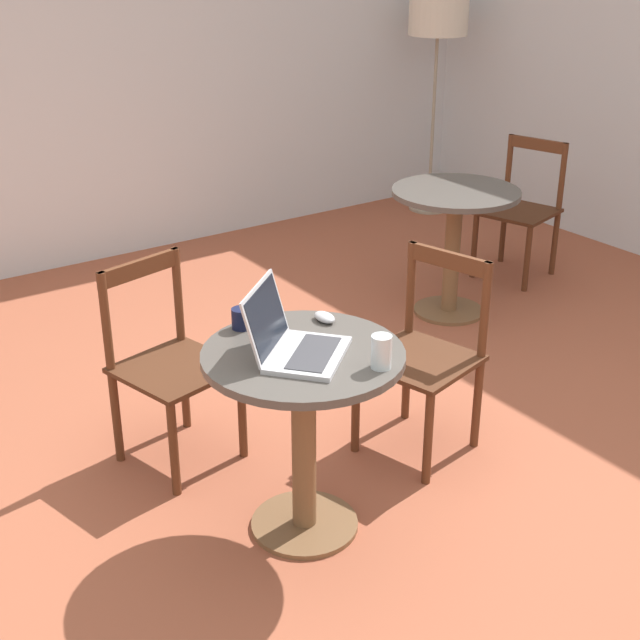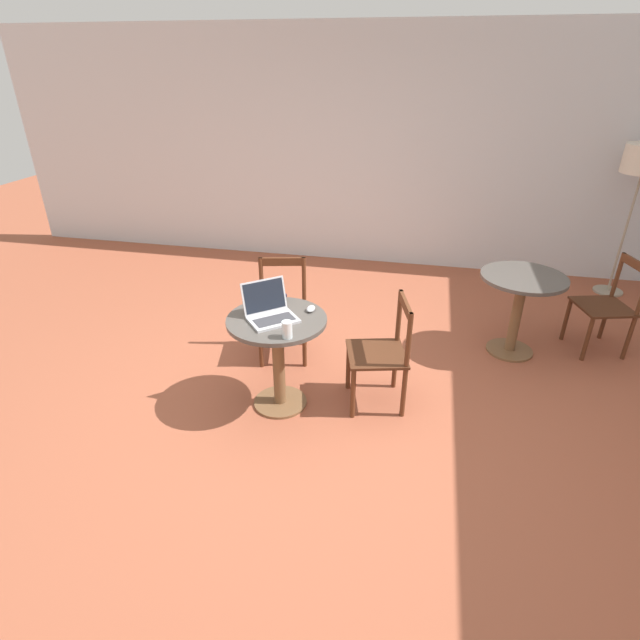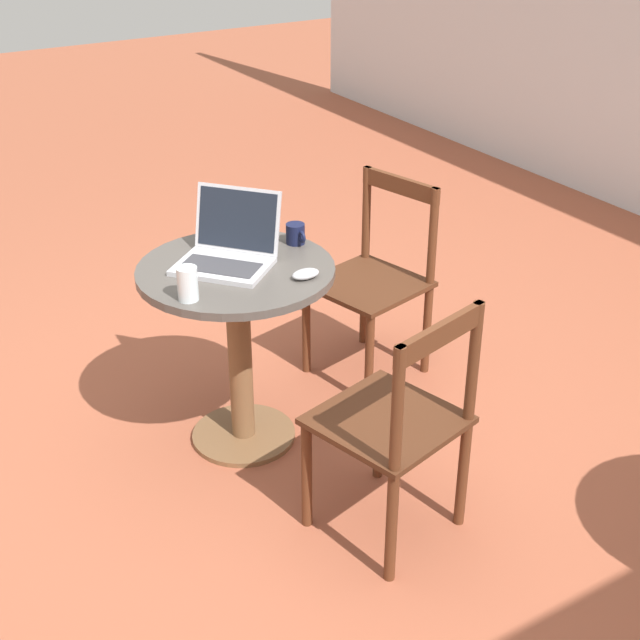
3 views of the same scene
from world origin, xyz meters
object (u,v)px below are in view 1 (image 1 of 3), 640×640
object	(u,v)px
cafe_table_near	(304,401)
floor_lamp	(438,24)
mug	(242,318)
chair_near_right	(425,356)
chair_mid_right	(521,210)
laptop	(294,342)
drinking_glass	(381,352)
mouse	(325,317)
cafe_table_mid	(454,223)
chair_near_back	(169,365)

from	to	relation	value
cafe_table_near	floor_lamp	world-z (taller)	floor_lamp
floor_lamp	mug	distance (m)	3.99
chair_near_right	chair_mid_right	distance (m)	2.18
laptop	mug	size ratio (longest dim) A/B	4.14
drinking_glass	mug	bearing A→B (deg)	112.30
cafe_table_near	floor_lamp	distance (m)	4.16
chair_near_right	mouse	world-z (taller)	chair_near_right
cafe_table_mid	cafe_table_near	bearing A→B (deg)	-146.83
cafe_table_mid	chair_near_back	bearing A→B (deg)	-167.13
cafe_table_mid	laptop	world-z (taller)	laptop
floor_lamp	mug	bearing A→B (deg)	-141.48
chair_near_back	chair_mid_right	xyz separation A→B (m)	(2.72, 0.66, 0.00)
floor_lamp	mug	world-z (taller)	floor_lamp
cafe_table_near	drinking_glass	world-z (taller)	drinking_glass
chair_near_back	chair_near_right	bearing A→B (deg)	-30.51
cafe_table_mid	mouse	bearing A→B (deg)	-147.60
mouse	chair_mid_right	bearing A→B (deg)	27.38
drinking_glass	chair_near_right	bearing A→B (deg)	36.33
chair_near_right	floor_lamp	distance (m)	3.56
cafe_table_mid	chair_near_back	distance (m)	2.01
cafe_table_near	mug	size ratio (longest dim) A/B	6.92
chair_near_right	mug	bearing A→B (deg)	173.09
floor_lamp	drinking_glass	bearing A→B (deg)	-133.88
mouse	drinking_glass	distance (m)	0.41
drinking_glass	mouse	bearing A→B (deg)	81.58
floor_lamp	mouse	distance (m)	3.87
chair_near_right	cafe_table_near	bearing A→B (deg)	-165.54
mouse	cafe_table_mid	bearing A→B (deg)	32.40
cafe_table_near	chair_mid_right	world-z (taller)	chair_mid_right
laptop	mouse	bearing A→B (deg)	35.05
drinking_glass	chair_mid_right	bearing A→B (deg)	33.97
chair_near_back	chair_near_right	world-z (taller)	same
laptop	mug	bearing A→B (deg)	95.96
chair_mid_right	drinking_glass	world-z (taller)	same
laptop	chair_near_back	bearing A→B (deg)	100.24
mug	cafe_table_near	bearing A→B (deg)	-75.91
floor_lamp	cafe_table_near	bearing A→B (deg)	-137.71
chair_near_back	floor_lamp	distance (m)	3.89
chair_mid_right	drinking_glass	xyz separation A→B (m)	(-2.41, -1.62, 0.36)
chair_mid_right	laptop	world-z (taller)	laptop
cafe_table_mid	chair_near_right	world-z (taller)	chair_near_right
cafe_table_near	floor_lamp	bearing A→B (deg)	42.29
laptop	chair_near_right	bearing A→B (deg)	14.29
cafe_table_mid	chair_mid_right	world-z (taller)	chair_mid_right
cafe_table_mid	chair_near_back	world-z (taller)	chair_near_back
floor_lamp	mug	xyz separation A→B (m)	(-3.09, -2.46, -0.62)
laptop	drinking_glass	size ratio (longest dim) A/B	3.80
chair_near_right	chair_mid_right	bearing A→B (deg)	33.18
chair_near_right	floor_lamp	xyz separation A→B (m)	(2.28, 2.55, 0.96)
floor_lamp	laptop	bearing A→B (deg)	-138.01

